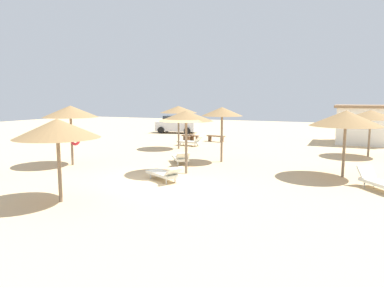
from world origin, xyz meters
The scene contains 17 objects.
ground_plane centered at (0.00, 0.00, 0.00)m, with size 80.00×80.00×0.00m, color #D1B284.
parasol_0 centered at (6.81, 3.94, 2.57)m, with size 3.03×3.03×2.91m.
parasol_1 centered at (0.76, 5.20, 2.70)m, with size 2.21×2.21×2.96m.
parasol_2 centered at (0.26, 1.78, 2.62)m, with size 2.46×2.46×2.87m.
parasol_3 centered at (-3.57, 8.66, 2.67)m, with size 2.51×2.51×2.92m.
parasol_5 centered at (-1.66, -3.89, 2.44)m, with size 2.74×2.74×2.77m.
parasol_6 centered at (8.11, 10.43, 2.47)m, with size 2.95×2.95×2.74m.
parasol_7 centered at (-5.95, 1.18, 2.73)m, with size 2.76×2.76×3.06m.
lounger_0 centered at (8.06, 2.15, 0.32)m, with size 1.62×1.87×0.79m.
lounger_1 centered at (-1.04, 3.84, 0.32)m, with size 1.63×1.89×0.74m.
lounger_2 centered at (0.05, 0.10, 0.32)m, with size 1.97×1.43×0.72m.
lounger_3 centered at (-3.42, 10.31, 0.32)m, with size 1.89×0.74×0.79m.
bench_0 centered at (-4.50, 12.72, 0.35)m, with size 1.50×0.41×0.49m.
bench_1 centered at (-4.62, 12.72, 0.35)m, with size 0.54×1.53×0.49m.
bench_2 centered at (-2.59, 13.33, 0.35)m, with size 1.54×0.64×0.49m.
parked_car centered at (-8.66, 18.33, 0.82)m, with size 4.21×2.45×1.72m.
beach_cabana centered at (8.12, 17.01, 1.48)m, with size 4.36×4.38×2.93m.
Camera 1 is at (6.86, -12.16, 3.40)m, focal length 32.10 mm.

